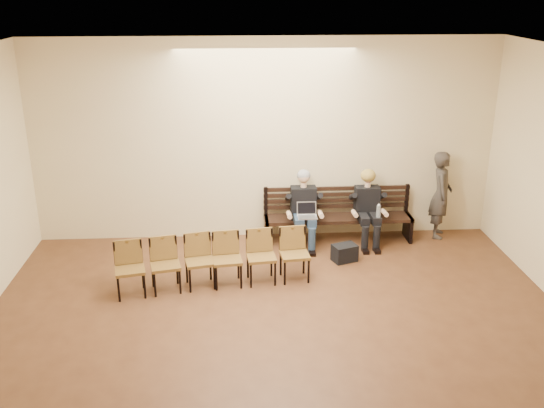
# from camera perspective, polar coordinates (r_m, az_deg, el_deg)

# --- Properties ---
(room_walls) EXTENTS (8.02, 10.01, 3.51)m
(room_walls) POSITION_cam_1_polar(r_m,az_deg,el_deg) (6.21, 1.39, 3.51)
(room_walls) COLOR beige
(room_walls) RESTS_ON ground
(bench) EXTENTS (2.60, 0.90, 0.45)m
(bench) POSITION_cam_1_polar(r_m,az_deg,el_deg) (10.76, 6.20, -2.30)
(bench) COLOR black
(bench) RESTS_ON ground
(seated_man) EXTENTS (0.54, 0.74, 1.29)m
(seated_man) POSITION_cam_1_polar(r_m,az_deg,el_deg) (10.41, 3.01, -0.51)
(seated_man) COLOR black
(seated_man) RESTS_ON ground
(seated_woman) EXTENTS (0.52, 0.72, 1.21)m
(seated_woman) POSITION_cam_1_polar(r_m,az_deg,el_deg) (10.61, 8.99, -0.58)
(seated_woman) COLOR black
(seated_woman) RESTS_ON ground
(laptop) EXTENTS (0.33, 0.26, 0.24)m
(laptop) POSITION_cam_1_polar(r_m,az_deg,el_deg) (10.22, 3.35, -1.36)
(laptop) COLOR #BBBBC0
(laptop) RESTS_ON bench
(water_bottle) EXTENTS (0.08, 0.08, 0.24)m
(water_bottle) POSITION_cam_1_polar(r_m,az_deg,el_deg) (10.40, 9.95, -1.27)
(water_bottle) COLOR silver
(water_bottle) RESTS_ON bench
(bag) EXTENTS (0.45, 0.38, 0.28)m
(bag) POSITION_cam_1_polar(r_m,az_deg,el_deg) (10.03, 6.84, -4.59)
(bag) COLOR black
(bag) RESTS_ON ground
(passerby) EXTENTS (0.59, 0.75, 1.80)m
(passerby) POSITION_cam_1_polar(r_m,az_deg,el_deg) (11.07, 15.67, 1.44)
(passerby) COLOR #37312D
(passerby) RESTS_ON ground
(chair_row_front) EXTENTS (1.50, 0.73, 0.80)m
(chair_row_front) POSITION_cam_1_polar(r_m,az_deg,el_deg) (9.07, -10.00, -5.74)
(chair_row_front) COLOR brown
(chair_row_front) RESTS_ON ground
(chair_row_back) EXTENTS (1.49, 0.60, 0.81)m
(chair_row_back) POSITION_cam_1_polar(r_m,az_deg,el_deg) (9.18, -1.02, -5.05)
(chair_row_back) COLOR brown
(chair_row_back) RESTS_ON ground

